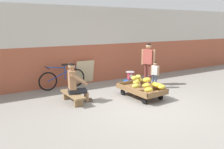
{
  "coord_description": "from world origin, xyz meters",
  "views": [
    {
      "loc": [
        -3.79,
        -4.5,
        2.17
      ],
      "look_at": [
        -0.54,
        1.11,
        0.75
      ],
      "focal_mm": 36.47,
      "sensor_mm": 36.0,
      "label": 1
    }
  ],
  "objects_px": {
    "low_bench": "(73,96)",
    "customer_adult": "(148,60)",
    "plastic_crate": "(130,84)",
    "customer_child": "(155,72)",
    "shopping_bag": "(138,88)",
    "weighing_scale": "(130,76)",
    "bicycle_near_left": "(62,79)",
    "vendor_seated": "(75,83)",
    "banana_cart": "(141,90)",
    "sign_board": "(85,72)"
  },
  "relations": [
    {
      "from": "vendor_seated",
      "to": "bicycle_near_left",
      "type": "height_order",
      "value": "vendor_seated"
    },
    {
      "from": "weighing_scale",
      "to": "shopping_bag",
      "type": "relative_size",
      "value": 1.25
    },
    {
      "from": "vendor_seated",
      "to": "customer_child",
      "type": "distance_m",
      "value": 2.9
    },
    {
      "from": "customer_adult",
      "to": "customer_child",
      "type": "relative_size",
      "value": 1.63
    },
    {
      "from": "plastic_crate",
      "to": "sign_board",
      "type": "relative_size",
      "value": 0.41
    },
    {
      "from": "plastic_crate",
      "to": "bicycle_near_left",
      "type": "xyz_separation_m",
      "value": [
        -2.03,
        1.16,
        0.2
      ]
    },
    {
      "from": "customer_adult",
      "to": "sign_board",
      "type": "bearing_deg",
      "value": 144.37
    },
    {
      "from": "customer_child",
      "to": "bicycle_near_left",
      "type": "bearing_deg",
      "value": 150.11
    },
    {
      "from": "low_bench",
      "to": "shopping_bag",
      "type": "bearing_deg",
      "value": -2.25
    },
    {
      "from": "banana_cart",
      "to": "customer_adult",
      "type": "height_order",
      "value": "customer_adult"
    },
    {
      "from": "weighing_scale",
      "to": "bicycle_near_left",
      "type": "relative_size",
      "value": 0.18
    },
    {
      "from": "plastic_crate",
      "to": "shopping_bag",
      "type": "distance_m",
      "value": 0.5
    },
    {
      "from": "banana_cart",
      "to": "low_bench",
      "type": "distance_m",
      "value": 2.06
    },
    {
      "from": "customer_adult",
      "to": "shopping_bag",
      "type": "bearing_deg",
      "value": -146.87
    },
    {
      "from": "plastic_crate",
      "to": "shopping_bag",
      "type": "height_order",
      "value": "plastic_crate"
    },
    {
      "from": "customer_child",
      "to": "shopping_bag",
      "type": "height_order",
      "value": "customer_child"
    },
    {
      "from": "vendor_seated",
      "to": "shopping_bag",
      "type": "height_order",
      "value": "vendor_seated"
    },
    {
      "from": "vendor_seated",
      "to": "shopping_bag",
      "type": "bearing_deg",
      "value": -1.93
    },
    {
      "from": "banana_cart",
      "to": "customer_adult",
      "type": "distance_m",
      "value": 1.63
    },
    {
      "from": "vendor_seated",
      "to": "weighing_scale",
      "type": "relative_size",
      "value": 3.8
    },
    {
      "from": "low_bench",
      "to": "customer_adult",
      "type": "xyz_separation_m",
      "value": [
        3.03,
        0.42,
        0.75
      ]
    },
    {
      "from": "low_bench",
      "to": "plastic_crate",
      "type": "bearing_deg",
      "value": 10.3
    },
    {
      "from": "vendor_seated",
      "to": "plastic_crate",
      "type": "relative_size",
      "value": 3.17
    },
    {
      "from": "banana_cart",
      "to": "customer_adult",
      "type": "bearing_deg",
      "value": 43.62
    },
    {
      "from": "vendor_seated",
      "to": "customer_child",
      "type": "xyz_separation_m",
      "value": [
        2.9,
        -0.0,
        0.01
      ]
    },
    {
      "from": "sign_board",
      "to": "shopping_bag",
      "type": "bearing_deg",
      "value": -59.31
    },
    {
      "from": "customer_adult",
      "to": "shopping_bag",
      "type": "relative_size",
      "value": 6.38
    },
    {
      "from": "bicycle_near_left",
      "to": "plastic_crate",
      "type": "bearing_deg",
      "value": -29.79
    },
    {
      "from": "banana_cart",
      "to": "customer_adult",
      "type": "relative_size",
      "value": 0.98
    },
    {
      "from": "bicycle_near_left",
      "to": "sign_board",
      "type": "bearing_deg",
      "value": 11.99
    },
    {
      "from": "banana_cart",
      "to": "weighing_scale",
      "type": "height_order",
      "value": "weighing_scale"
    },
    {
      "from": "banana_cart",
      "to": "plastic_crate",
      "type": "bearing_deg",
      "value": 74.36
    },
    {
      "from": "customer_child",
      "to": "weighing_scale",
      "type": "bearing_deg",
      "value": 149.9
    },
    {
      "from": "weighing_scale",
      "to": "low_bench",
      "type": "bearing_deg",
      "value": -169.73
    },
    {
      "from": "low_bench",
      "to": "customer_adult",
      "type": "height_order",
      "value": "customer_adult"
    },
    {
      "from": "customer_adult",
      "to": "customer_child",
      "type": "distance_m",
      "value": 0.58
    },
    {
      "from": "low_bench",
      "to": "sign_board",
      "type": "bearing_deg",
      "value": 56.96
    },
    {
      "from": "plastic_crate",
      "to": "low_bench",
      "type": "bearing_deg",
      "value": -169.7
    },
    {
      "from": "banana_cart",
      "to": "low_bench",
      "type": "relative_size",
      "value": 1.34
    },
    {
      "from": "low_bench",
      "to": "plastic_crate",
      "type": "distance_m",
      "value": 2.29
    },
    {
      "from": "plastic_crate",
      "to": "customer_child",
      "type": "bearing_deg",
      "value": -30.17
    },
    {
      "from": "banana_cart",
      "to": "low_bench",
      "type": "xyz_separation_m",
      "value": [
        -1.97,
        0.59,
        -0.04
      ]
    },
    {
      "from": "vendor_seated",
      "to": "customer_adult",
      "type": "relative_size",
      "value": 0.75
    },
    {
      "from": "low_bench",
      "to": "shopping_bag",
      "type": "distance_m",
      "value": 2.25
    },
    {
      "from": "low_bench",
      "to": "customer_adult",
      "type": "distance_m",
      "value": 3.15
    },
    {
      "from": "low_bench",
      "to": "weighing_scale",
      "type": "bearing_deg",
      "value": 10.27
    },
    {
      "from": "plastic_crate",
      "to": "customer_child",
      "type": "distance_m",
      "value": 0.95
    },
    {
      "from": "bicycle_near_left",
      "to": "customer_adult",
      "type": "xyz_separation_m",
      "value": [
        2.81,
        -1.15,
        0.6
      ]
    },
    {
      "from": "low_bench",
      "to": "plastic_crate",
      "type": "height_order",
      "value": "plastic_crate"
    },
    {
      "from": "plastic_crate",
      "to": "customer_child",
      "type": "xyz_separation_m",
      "value": [
        0.73,
        -0.43,
        0.43
      ]
    }
  ]
}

